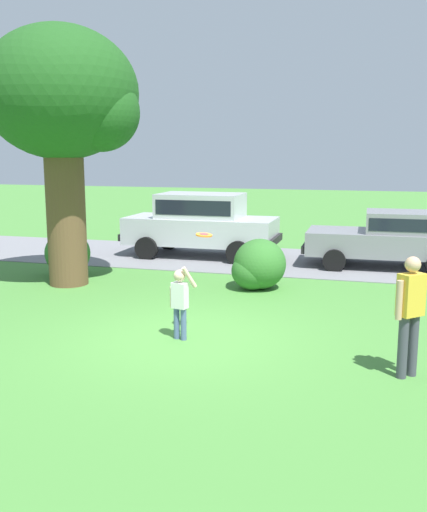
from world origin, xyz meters
name	(u,v)px	position (x,y,z in m)	size (l,w,h in m)	color
ground_plane	(186,337)	(0.00, 0.00, 0.00)	(80.00, 80.00, 0.00)	#478438
driveway_strip	(266,260)	(0.00, 7.43, 0.01)	(28.00, 4.40, 0.02)	slate
oak_tree_large	(65,104)	(-3.97, 3.21, 4.23)	(3.65, 3.56, 6.00)	brown
shrub_near_tree	(68,255)	(-4.58, 4.11, 0.51)	(1.18, 1.12, 1.12)	#33702B
shrub_centre_left	(257,266)	(0.47, 3.85, 0.54)	(1.24, 1.24, 1.17)	#33702B
parked_sedan	(389,237)	(3.43, 7.32, 0.85)	(4.43, 2.15, 1.56)	gray
parked_suv	(201,221)	(-2.03, 7.56, 1.08)	(4.71, 2.13, 1.92)	silver
child_thrower	(180,298)	(-0.05, -0.14, 0.72)	(0.47, 0.23, 1.29)	#4C608C
frisbee	(204,235)	(0.30, 0.11, 1.78)	(0.28, 0.28, 0.06)	orange
adult_onlooker	(410,310)	(3.59, -0.86, 0.98)	(0.41, 0.41, 1.74)	#3F3F4C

